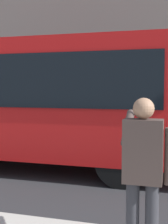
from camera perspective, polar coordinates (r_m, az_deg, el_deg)
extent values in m
plane|color=#2B2B2D|center=(7.94, 3.10, -9.91)|extent=(60.00, 60.00, 0.00)
cube|color=red|center=(8.26, -12.93, 2.47)|extent=(9.00, 2.50, 2.60)
cylinder|color=black|center=(8.49, 9.14, -5.58)|extent=(1.00, 0.28, 1.00)
cylinder|color=black|center=(6.36, 6.60, -8.90)|extent=(1.00, 0.28, 1.00)
cylinder|color=#2D2D33|center=(3.58, 11.98, -18.63)|extent=(0.14, 0.14, 0.82)
cylinder|color=#2D2D33|center=(3.60, 8.63, -18.46)|extent=(0.14, 0.14, 0.82)
cube|color=#473833|center=(3.37, 10.47, -6.87)|extent=(0.40, 0.24, 0.66)
sphere|color=#A87A5B|center=(3.31, 10.58, 0.62)|extent=(0.22, 0.22, 0.22)
cylinder|color=#473833|center=(3.51, 7.87, -2.75)|extent=(0.09, 0.48, 0.37)
cube|color=black|center=(3.62, 9.48, 0.62)|extent=(0.07, 0.01, 0.14)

